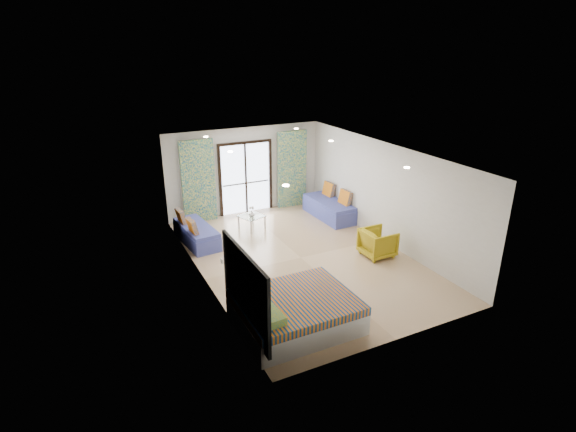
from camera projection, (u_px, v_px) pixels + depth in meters
name	position (u px, v px, depth m)	size (l,w,h in m)	color
floor	(301.00, 258.00, 11.37)	(5.00, 7.50, 0.01)	tan
ceiling	(302.00, 153.00, 10.39)	(5.00, 7.50, 0.01)	silver
wall_back	(245.00, 171.00, 14.01)	(5.00, 0.01, 2.70)	silver
wall_front	(403.00, 275.00, 7.75)	(5.00, 0.01, 2.70)	silver
wall_left	(201.00, 225.00, 9.85)	(0.01, 7.50, 2.70)	silver
wall_right	(384.00, 193.00, 11.91)	(0.01, 7.50, 2.70)	silver
balcony_door	(246.00, 174.00, 14.02)	(1.76, 0.08, 2.28)	black
balcony_rail	(246.00, 183.00, 14.14)	(1.52, 0.03, 0.04)	#595451
curtain_left	(198.00, 182.00, 13.26)	(1.00, 0.10, 2.50)	silver
curtain_right	(292.00, 169.00, 14.54)	(1.00, 0.10, 2.50)	silver
downlight_a	(286.00, 185.00, 8.15)	(0.12, 0.12, 0.02)	#FFE0B2
downlight_b	(407.00, 168.00, 9.31)	(0.12, 0.12, 0.02)	#FFE0B2
downlight_c	(230.00, 152.00, 10.66)	(0.12, 0.12, 0.02)	#FFE0B2
downlight_d	(331.00, 141.00, 11.82)	(0.12, 0.12, 0.02)	#FFE0B2
downlight_e	(206.00, 137.00, 12.33)	(0.12, 0.12, 0.02)	#FFE0B2
downlight_f	(296.00, 129.00, 13.49)	(0.12, 0.12, 0.02)	#FFE0B2
headboard	(245.00, 290.00, 7.86)	(0.06, 2.10, 1.50)	black
switch_plate	(222.00, 261.00, 8.90)	(0.02, 0.10, 0.10)	silver
bed	(295.00, 312.00, 8.53)	(2.19, 1.79, 0.76)	silver
daybed_left	(196.00, 233.00, 12.12)	(0.88, 1.86, 0.89)	#414A9C
daybed_right	(329.00, 208.00, 13.90)	(0.80, 1.98, 0.97)	#414A9C
coffee_table	(252.00, 217.00, 13.00)	(0.79, 0.79, 0.72)	silver
vase	(252.00, 214.00, 12.88)	(0.17, 0.18, 0.17)	white
armchair	(378.00, 241.00, 11.35)	(0.76, 0.71, 0.78)	#B09816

